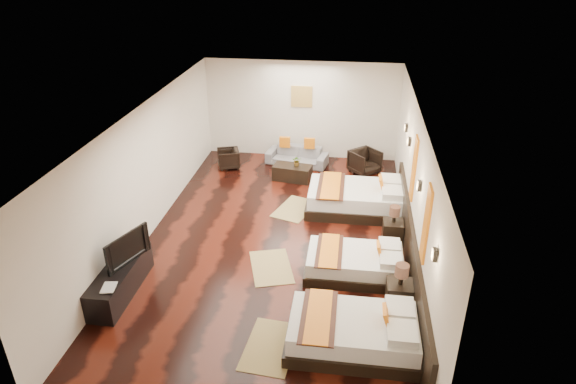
# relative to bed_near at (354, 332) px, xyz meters

# --- Properties ---
(floor) EXTENTS (5.50, 9.50, 0.01)m
(floor) POSITION_rel_bed_near_xyz_m (-1.70, 2.94, -0.27)
(floor) COLOR black
(floor) RESTS_ON ground
(ceiling) EXTENTS (5.50, 9.50, 0.01)m
(ceiling) POSITION_rel_bed_near_xyz_m (-1.70, 2.94, 2.53)
(ceiling) COLOR white
(ceiling) RESTS_ON floor
(back_wall) EXTENTS (5.50, 0.01, 2.80)m
(back_wall) POSITION_rel_bed_near_xyz_m (-1.70, 7.69, 1.13)
(back_wall) COLOR silver
(back_wall) RESTS_ON floor
(left_wall) EXTENTS (0.01, 9.50, 2.80)m
(left_wall) POSITION_rel_bed_near_xyz_m (-4.45, 2.94, 1.13)
(left_wall) COLOR silver
(left_wall) RESTS_ON floor
(right_wall) EXTENTS (0.01, 9.50, 2.80)m
(right_wall) POSITION_rel_bed_near_xyz_m (1.05, 2.94, 1.13)
(right_wall) COLOR silver
(right_wall) RESTS_ON floor
(headboard_panel) EXTENTS (0.08, 6.60, 0.90)m
(headboard_panel) POSITION_rel_bed_near_xyz_m (1.01, 2.14, 0.18)
(headboard_panel) COLOR black
(headboard_panel) RESTS_ON floor
(bed_near) EXTENTS (2.07, 1.30, 0.79)m
(bed_near) POSITION_rel_bed_near_xyz_m (0.00, 0.00, 0.00)
(bed_near) COLOR black
(bed_near) RESTS_ON floor
(bed_mid) EXTENTS (1.87, 1.18, 0.71)m
(bed_mid) POSITION_rel_bed_near_xyz_m (-0.00, 1.94, -0.03)
(bed_mid) COLOR black
(bed_mid) RESTS_ON floor
(bed_far) EXTENTS (2.34, 1.47, 0.89)m
(bed_far) POSITION_rel_bed_near_xyz_m (0.00, 4.52, 0.04)
(bed_far) COLOR black
(bed_far) RESTS_ON floor
(nightstand_a) EXTENTS (0.44, 0.44, 0.88)m
(nightstand_a) POSITION_rel_bed_near_xyz_m (0.75, 1.05, 0.04)
(nightstand_a) COLOR black
(nightstand_a) RESTS_ON floor
(nightstand_b) EXTENTS (0.42, 0.42, 0.83)m
(nightstand_b) POSITION_rel_bed_near_xyz_m (0.75, 3.22, 0.02)
(nightstand_b) COLOR black
(nightstand_b) RESTS_ON floor
(jute_mat_near) EXTENTS (0.86, 1.26, 0.01)m
(jute_mat_near) POSITION_rel_bed_near_xyz_m (-1.30, -0.20, -0.26)
(jute_mat_near) COLOR #9B844E
(jute_mat_near) RESTS_ON floor
(jute_mat_mid) EXTENTS (1.07, 1.37, 0.01)m
(jute_mat_mid) POSITION_rel_bed_near_xyz_m (-1.64, 1.92, -0.26)
(jute_mat_mid) COLOR #9B844E
(jute_mat_mid) RESTS_ON floor
(jute_mat_far) EXTENTS (1.09, 1.38, 0.01)m
(jute_mat_far) POSITION_rel_bed_near_xyz_m (-1.47, 4.35, -0.26)
(jute_mat_far) COLOR #9B844E
(jute_mat_far) RESTS_ON floor
(tv_console) EXTENTS (0.50, 1.80, 0.55)m
(tv_console) POSITION_rel_bed_near_xyz_m (-4.20, 0.79, 0.01)
(tv_console) COLOR black
(tv_console) RESTS_ON floor
(tv) EXTENTS (0.49, 0.99, 0.58)m
(tv) POSITION_rel_bed_near_xyz_m (-4.15, 1.01, 0.57)
(tv) COLOR black
(tv) RESTS_ON tv_console
(book) EXTENTS (0.27, 0.34, 0.03)m
(book) POSITION_rel_bed_near_xyz_m (-4.20, 0.17, 0.29)
(book) COLOR black
(book) RESTS_ON tv_console
(figurine) EXTENTS (0.40, 0.40, 0.35)m
(figurine) POSITION_rel_bed_near_xyz_m (-4.20, 1.50, 0.45)
(figurine) COLOR brown
(figurine) RESTS_ON tv_console
(sofa) EXTENTS (1.81, 0.98, 0.50)m
(sofa) POSITION_rel_bed_near_xyz_m (-1.74, 7.04, -0.02)
(sofa) COLOR slate
(sofa) RESTS_ON floor
(armchair_left) EXTENTS (0.75, 0.74, 0.54)m
(armchair_left) POSITION_rel_bed_near_xyz_m (-3.62, 6.54, 0.00)
(armchair_left) COLOR black
(armchair_left) RESTS_ON floor
(armchair_right) EXTENTS (1.00, 1.00, 0.65)m
(armchair_right) POSITION_rel_bed_near_xyz_m (0.17, 6.69, 0.06)
(armchair_right) COLOR black
(armchair_right) RESTS_ON floor
(coffee_table) EXTENTS (1.07, 0.65, 0.40)m
(coffee_table) POSITION_rel_bed_near_xyz_m (-1.74, 5.99, -0.07)
(coffee_table) COLOR black
(coffee_table) RESTS_ON floor
(table_plant) EXTENTS (0.26, 0.23, 0.28)m
(table_plant) POSITION_rel_bed_near_xyz_m (-1.62, 6.01, 0.27)
(table_plant) COLOR #336220
(table_plant) RESTS_ON coffee_table
(orange_panel_a) EXTENTS (0.04, 0.40, 1.30)m
(orange_panel_a) POSITION_rel_bed_near_xyz_m (1.03, 1.04, 1.43)
(orange_panel_a) COLOR #D86014
(orange_panel_a) RESTS_ON right_wall
(orange_panel_b) EXTENTS (0.04, 0.40, 1.30)m
(orange_panel_b) POSITION_rel_bed_near_xyz_m (1.03, 3.24, 1.43)
(orange_panel_b) COLOR #D86014
(orange_panel_b) RESTS_ON right_wall
(sconce_near) EXTENTS (0.07, 0.12, 0.18)m
(sconce_near) POSITION_rel_bed_near_xyz_m (1.01, -0.06, 1.58)
(sconce_near) COLOR black
(sconce_near) RESTS_ON right_wall
(sconce_mid) EXTENTS (0.07, 0.12, 0.18)m
(sconce_mid) POSITION_rel_bed_near_xyz_m (1.01, 2.14, 1.58)
(sconce_mid) COLOR black
(sconce_mid) RESTS_ON right_wall
(sconce_far) EXTENTS (0.07, 0.12, 0.18)m
(sconce_far) POSITION_rel_bed_near_xyz_m (1.01, 4.34, 1.58)
(sconce_far) COLOR black
(sconce_far) RESTS_ON right_wall
(sconce_lounge) EXTENTS (0.07, 0.12, 0.18)m
(sconce_lounge) POSITION_rel_bed_near_xyz_m (1.01, 5.24, 1.58)
(sconce_lounge) COLOR black
(sconce_lounge) RESTS_ON right_wall
(gold_artwork) EXTENTS (0.60, 0.04, 0.60)m
(gold_artwork) POSITION_rel_bed_near_xyz_m (-1.70, 7.67, 1.53)
(gold_artwork) COLOR #AD873F
(gold_artwork) RESTS_ON back_wall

